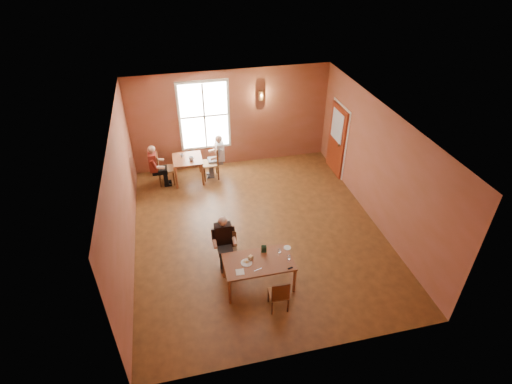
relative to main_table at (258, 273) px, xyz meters
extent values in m
cube|color=brown|center=(0.40, 1.72, -0.34)|extent=(6.00, 7.00, 0.01)
cube|color=brown|center=(0.40, 5.22, 1.16)|extent=(6.00, 0.04, 3.00)
cube|color=brown|center=(0.40, -1.78, 1.16)|extent=(6.00, 0.04, 3.00)
cube|color=brown|center=(-2.60, 1.72, 1.16)|extent=(0.04, 7.00, 3.00)
cube|color=brown|center=(3.40, 1.72, 1.16)|extent=(0.04, 7.00, 3.00)
cube|color=white|center=(0.40, 1.72, 2.66)|extent=(6.00, 7.00, 0.04)
cube|color=white|center=(-0.40, 5.17, 1.36)|extent=(1.36, 0.10, 1.96)
cube|color=maroon|center=(3.34, 4.02, 0.71)|extent=(0.12, 1.04, 2.10)
cylinder|color=brown|center=(1.30, 5.12, 1.86)|extent=(0.16, 0.16, 0.28)
cylinder|color=white|center=(-0.25, 0.01, 0.35)|extent=(0.25, 0.25, 0.03)
cube|color=tan|center=(-0.15, 0.07, 0.38)|extent=(0.11, 0.11, 0.10)
cube|color=#21422C|center=(0.17, 0.24, 0.42)|extent=(0.12, 0.08, 0.18)
cube|color=silver|center=(-0.07, -0.22, 0.34)|extent=(0.18, 0.06, 0.00)
cube|color=white|center=(-0.43, -0.21, 0.34)|extent=(0.18, 0.18, 0.01)
cylinder|color=white|center=(0.69, 0.26, 0.34)|extent=(0.19, 0.19, 0.01)
cube|color=black|center=(0.58, -0.34, 0.34)|extent=(0.11, 0.06, 0.01)
imported|color=silver|center=(-0.94, 4.36, 0.45)|extent=(0.14, 0.14, 0.10)
imported|color=white|center=(-1.20, 4.62, 0.45)|extent=(0.12, 0.12, 0.09)
camera|label=1|loc=(-1.40, -5.76, 6.15)|focal=28.00mm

